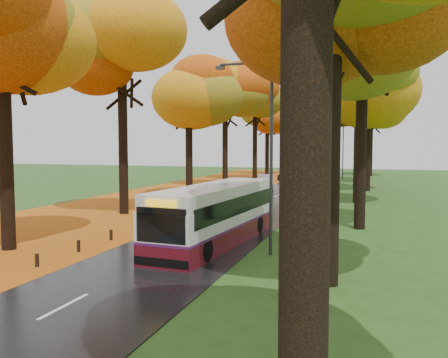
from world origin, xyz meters
The scene contains 15 objects.
ground centered at (0.00, 0.00, 0.00)m, with size 160.00×160.00×0.00m, color #284C19.
road centered at (0.00, 25.00, 0.02)m, with size 6.50×90.00×0.04m, color black.
centre_line centered at (0.00, 25.00, 0.04)m, with size 0.12×90.00×0.01m, color silver.
leaf_verge centered at (-9.00, 25.00, 0.01)m, with size 12.00×90.00×0.02m, color #8A350C.
leaf_drift centered at (-3.05, 25.00, 0.04)m, with size 0.90×90.00×0.01m, color #C37014.
trees_left centered at (-7.18, 27.06, 9.53)m, with size 9.20×74.00×13.88m.
trees_right centered at (7.19, 26.91, 9.69)m, with size 9.30×74.20×13.96m.
bollard_row centered at (-3.70, 4.70, 0.26)m, with size 0.11×23.51×0.52m.
streetlamp_near centered at (3.95, 8.00, 4.71)m, with size 2.45×0.18×8.00m.
streetlamp_mid centered at (3.95, 30.00, 4.71)m, with size 2.45×0.18×8.00m.
streetlamp_far centered at (3.95, 52.00, 4.71)m, with size 2.45×0.18×8.00m.
bus centered at (1.32, 9.41, 1.44)m, with size 3.13×10.33×2.68m.
car_white centered at (-2.12, 29.99, 0.78)m, with size 1.74×4.32×1.47m, color silver.
car_silver centered at (-2.35, 35.95, 0.78)m, with size 1.57×4.49×1.48m, color gray.
car_dark centered at (-2.15, 48.71, 0.73)m, with size 1.94×4.77×1.38m, color black.
Camera 1 is at (8.28, -11.04, 4.60)m, focal length 38.00 mm.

